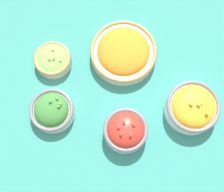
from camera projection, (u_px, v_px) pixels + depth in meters
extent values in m
plane|color=#337F75|center=(112.00, 99.00, 0.92)|extent=(3.00, 3.00, 0.00)
cylinder|color=beige|center=(123.00, 53.00, 0.94)|extent=(0.20, 0.20, 0.03)
torus|color=#997A4C|center=(124.00, 51.00, 0.92)|extent=(0.20, 0.20, 0.01)
ellipsoid|color=orange|center=(124.00, 51.00, 0.92)|extent=(0.16, 0.16, 0.05)
cylinder|color=silver|center=(125.00, 131.00, 0.87)|extent=(0.12, 0.12, 0.05)
torus|color=slate|center=(126.00, 130.00, 0.85)|extent=(0.12, 0.12, 0.01)
ellipsoid|color=red|center=(126.00, 130.00, 0.85)|extent=(0.10, 0.10, 0.06)
ellipsoid|color=red|center=(119.00, 127.00, 0.81)|extent=(0.01, 0.01, 0.01)
ellipsoid|color=red|center=(134.00, 125.00, 0.82)|extent=(0.01, 0.01, 0.01)
ellipsoid|color=red|center=(124.00, 122.00, 0.82)|extent=(0.01, 0.01, 0.01)
ellipsoid|color=red|center=(121.00, 134.00, 0.81)|extent=(0.01, 0.01, 0.01)
ellipsoid|color=red|center=(131.00, 135.00, 0.81)|extent=(0.01, 0.01, 0.01)
cylinder|color=beige|center=(53.00, 60.00, 0.93)|extent=(0.11, 0.11, 0.03)
torus|color=#997A4C|center=(52.00, 58.00, 0.92)|extent=(0.11, 0.11, 0.01)
ellipsoid|color=#7ABC4C|center=(52.00, 58.00, 0.92)|extent=(0.09, 0.09, 0.02)
ellipsoid|color=#99D166|center=(49.00, 59.00, 0.90)|extent=(0.01, 0.01, 0.01)
ellipsoid|color=#99D166|center=(54.00, 57.00, 0.90)|extent=(0.01, 0.01, 0.01)
ellipsoid|color=#99D166|center=(60.00, 60.00, 0.90)|extent=(0.01, 0.01, 0.01)
ellipsoid|color=#99D166|center=(53.00, 50.00, 0.91)|extent=(0.01, 0.01, 0.01)
ellipsoid|color=#99D166|center=(53.00, 59.00, 0.90)|extent=(0.01, 0.01, 0.01)
cylinder|color=silver|center=(53.00, 111.00, 0.89)|extent=(0.13, 0.13, 0.03)
torus|color=slate|center=(51.00, 110.00, 0.88)|extent=(0.13, 0.13, 0.01)
ellipsoid|color=#387533|center=(51.00, 110.00, 0.88)|extent=(0.10, 0.10, 0.06)
ellipsoid|color=#47893D|center=(59.00, 106.00, 0.85)|extent=(0.01, 0.01, 0.01)
ellipsoid|color=#47893D|center=(57.00, 99.00, 0.86)|extent=(0.01, 0.01, 0.01)
ellipsoid|color=#47893D|center=(60.00, 104.00, 0.85)|extent=(0.01, 0.01, 0.01)
ellipsoid|color=#47893D|center=(50.00, 102.00, 0.85)|extent=(0.01, 0.01, 0.01)
cylinder|color=white|center=(191.00, 108.00, 0.89)|extent=(0.15, 0.15, 0.05)
torus|color=slate|center=(194.00, 106.00, 0.86)|extent=(0.15, 0.15, 0.01)
ellipsoid|color=orange|center=(194.00, 106.00, 0.86)|extent=(0.12, 0.12, 0.05)
cube|color=#F4A828|center=(207.00, 113.00, 0.83)|extent=(0.01, 0.01, 0.01)
cube|color=#F4A828|center=(201.00, 102.00, 0.84)|extent=(0.01, 0.01, 0.01)
cube|color=#F4A828|center=(199.00, 104.00, 0.84)|extent=(0.01, 0.01, 0.01)
cube|color=#F4A828|center=(192.00, 104.00, 0.84)|extent=(0.01, 0.01, 0.01)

